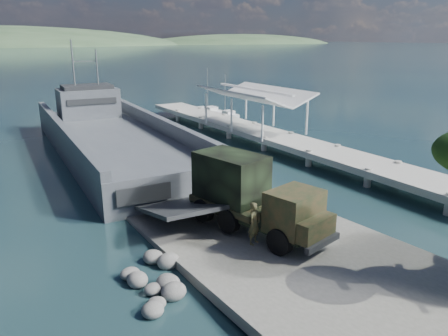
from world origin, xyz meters
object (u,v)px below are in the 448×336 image
sailboat_far (208,111)px  pier (260,127)px  landing_craft (115,144)px  soldier (254,231)px  military_truck (251,195)px  sailboat_near (226,115)px

sailboat_far → pier: bearing=-103.9°
landing_craft → soldier: bearing=-88.4°
military_truck → sailboat_near: (17.99, 30.95, -2.06)m
pier → sailboat_far: (4.19, 17.55, -1.27)m
soldier → military_truck: bearing=37.1°
landing_craft → military_truck: landing_craft is taller
landing_craft → sailboat_far: 22.70m
military_truck → sailboat_near: bearing=47.7°
pier → soldier: 24.05m
military_truck → landing_craft: bearing=78.9°
pier → landing_craft: bearing=165.6°
sailboat_far → landing_craft: bearing=-142.2°
sailboat_near → sailboat_far: sailboat_far is taller
soldier → sailboat_far: 41.22m
soldier → sailboat_near: (19.29, 33.11, -1.21)m
landing_craft → sailboat_near: bearing=33.6°
landing_craft → sailboat_near: size_ratio=6.39×
pier → sailboat_far: 18.09m
pier → landing_craft: (-13.63, 3.49, -0.73)m
military_truck → soldier: military_truck is taller
soldier → sailboat_far: size_ratio=0.32×
military_truck → sailboat_far: sailboat_far is taller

